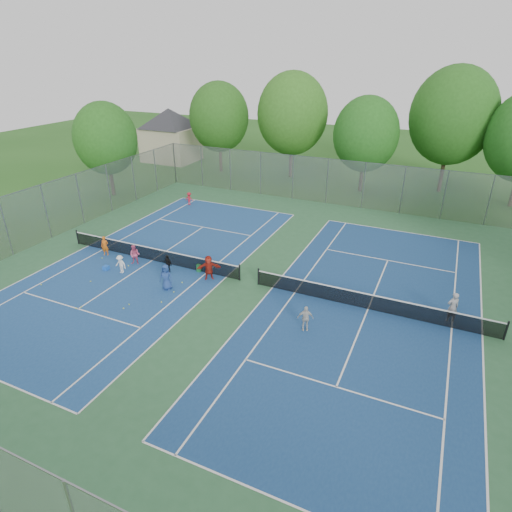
{
  "coord_description": "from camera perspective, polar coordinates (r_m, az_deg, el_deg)",
  "views": [
    {
      "loc": [
        9.58,
        -19.91,
        12.41
      ],
      "look_at": [
        0.0,
        1.0,
        1.3
      ],
      "focal_mm": 30.0,
      "sensor_mm": 36.0,
      "label": 1
    }
  ],
  "objects": [
    {
      "name": "student_f",
      "position": [
        25.52,
        -6.32,
        -1.55
      ],
      "size": [
        1.43,
        1.16,
        1.52
      ],
      "primitive_type": "imported",
      "rotation": [
        0.0,
        0.0,
        0.59
      ],
      "color": "#A62517",
      "rests_on": "ground"
    },
    {
      "name": "tree_side_w",
      "position": [
        41.99,
        -19.43,
        14.55
      ],
      "size": [
        5.6,
        5.6,
        8.47
      ],
      "color": "#443326",
      "rests_on": "ground"
    },
    {
      "name": "fence_north",
      "position": [
        38.6,
        9.46,
        9.78
      ],
      "size": [
        32.0,
        0.1,
        4.0
      ],
      "primitive_type": "cube",
      "color": "gray",
      "rests_on": "ground"
    },
    {
      "name": "teen_court_b",
      "position": [
        21.09,
        6.59,
        -8.23
      ],
      "size": [
        0.85,
        0.59,
        1.34
      ],
      "primitive_type": "imported",
      "rotation": [
        0.0,
        0.0,
        0.37
      ],
      "color": "beige",
      "rests_on": "ground"
    },
    {
      "name": "tennis_ball_2",
      "position": [
        24.74,
        -10.9,
        -4.75
      ],
      "size": [
        0.07,
        0.07,
        0.07
      ],
      "primitive_type": "sphere",
      "color": "#B2CF30",
      "rests_on": "ground"
    },
    {
      "name": "child_far_baseline",
      "position": [
        38.52,
        -8.88,
        7.56
      ],
      "size": [
        0.74,
        0.43,
        1.14
      ],
      "primitive_type": "imported",
      "rotation": [
        0.0,
        0.0,
        3.16
      ],
      "color": "red",
      "rests_on": "ground"
    },
    {
      "name": "tennis_ball_4",
      "position": [
        28.0,
        -26.72,
        -3.46
      ],
      "size": [
        0.07,
        0.07,
        0.07
      ],
      "primitive_type": "sphere",
      "color": "#CAD631",
      "rests_on": "ground"
    },
    {
      "name": "tennis_ball_3",
      "position": [
        23.9,
        -17.24,
        -6.72
      ],
      "size": [
        0.07,
        0.07,
        0.07
      ],
      "primitive_type": "sphere",
      "color": "yellow",
      "rests_on": "ground"
    },
    {
      "name": "court_pad",
      "position": [
        25.34,
        -0.94,
        -3.53
      ],
      "size": [
        32.0,
        32.0,
        0.01
      ],
      "primitive_type": "cube",
      "color": "#2C5E38",
      "rests_on": "ground"
    },
    {
      "name": "student_b",
      "position": [
        28.25,
        -15.85,
        0.16
      ],
      "size": [
        0.77,
        0.68,
        1.33
      ],
      "primitive_type": "imported",
      "rotation": [
        0.0,
        0.0,
        0.32
      ],
      "color": "#D3527A",
      "rests_on": "ground"
    },
    {
      "name": "tennis_ball_10",
      "position": [
        29.93,
        -19.83,
        -0.28
      ],
      "size": [
        0.07,
        0.07,
        0.07
      ],
      "primitive_type": "sphere",
      "color": "#A7C22D",
      "rests_on": "ground"
    },
    {
      "name": "net_right",
      "position": [
        23.37,
        14.82,
        -5.95
      ],
      "size": [
        12.87,
        0.1,
        0.91
      ],
      "primitive_type": "cube",
      "color": "black",
      "rests_on": "ground"
    },
    {
      "name": "tree_nw",
      "position": [
        48.53,
        -4.94,
        17.97
      ],
      "size": [
        6.4,
        6.4,
        9.58
      ],
      "color": "#443326",
      "rests_on": "ground"
    },
    {
      "name": "house",
      "position": [
        54.71,
        -11.47,
        16.68
      ],
      "size": [
        11.03,
        11.03,
        7.3
      ],
      "color": "#B7A88C",
      "rests_on": "ground"
    },
    {
      "name": "student_d",
      "position": [
        26.76,
        -11.69,
        -1.01
      ],
      "size": [
        0.74,
        0.47,
        1.18
      ],
      "primitive_type": "imported",
      "rotation": [
        0.0,
        0.0,
        -0.29
      ],
      "color": "black",
      "rests_on": "ground"
    },
    {
      "name": "fence_west",
      "position": [
        34.05,
        -26.19,
        5.28
      ],
      "size": [
        0.1,
        32.0,
        4.0
      ],
      "primitive_type": "cube",
      "rotation": [
        0.0,
        0.0,
        1.57
      ],
      "color": "gray",
      "rests_on": "ground"
    },
    {
      "name": "tennis_ball_5",
      "position": [
        24.16,
        -16.55,
        -6.24
      ],
      "size": [
        0.07,
        0.07,
        0.07
      ],
      "primitive_type": "sphere",
      "color": "#C0E034",
      "rests_on": "ground"
    },
    {
      "name": "student_e",
      "position": [
        24.82,
        -11.9,
        -2.78
      ],
      "size": [
        0.85,
        0.65,
        1.56
      ],
      "primitive_type": "imported",
      "rotation": [
        0.0,
        0.0,
        0.23
      ],
      "color": "navy",
      "rests_on": "ground"
    },
    {
      "name": "tennis_ball_1",
      "position": [
        28.34,
        -16.64,
        -1.28
      ],
      "size": [
        0.07,
        0.07,
        0.07
      ],
      "primitive_type": "sphere",
      "color": "yellow",
      "rests_on": "ground"
    },
    {
      "name": "court_left",
      "position": [
        28.73,
        -13.65,
        -0.57
      ],
      "size": [
        10.97,
        23.77,
        0.01
      ],
      "primitive_type": "cube",
      "color": "navy",
      "rests_on": "court_pad"
    },
    {
      "name": "tree_nl",
      "position": [
        46.03,
        4.87,
        18.37
      ],
      "size": [
        7.2,
        7.2,
        10.69
      ],
      "color": "#443326",
      "rests_on": "ground"
    },
    {
      "name": "tree_nr",
      "position": [
        44.24,
        24.77,
        16.59
      ],
      "size": [
        7.6,
        7.6,
        11.42
      ],
      "color": "#443326",
      "rests_on": "ground"
    },
    {
      "name": "student_a",
      "position": [
        30.12,
        -19.5,
        1.27
      ],
      "size": [
        0.57,
        0.47,
        1.34
      ],
      "primitive_type": "imported",
      "rotation": [
        0.0,
        0.0,
        0.35
      ],
      "color": "orange",
      "rests_on": "ground"
    },
    {
      "name": "tennis_ball_7",
      "position": [
        25.62,
        -9.83,
        -3.52
      ],
      "size": [
        0.07,
        0.07,
        0.07
      ],
      "primitive_type": "sphere",
      "color": "#D4EA36",
      "rests_on": "ground"
    },
    {
      "name": "instructor",
      "position": [
        23.61,
        24.73,
        -6.23
      ],
      "size": [
        0.72,
        0.64,
        1.66
      ],
      "primitive_type": "imported",
      "rotation": [
        0.0,
        0.0,
        3.66
      ],
      "color": "#969699",
      "rests_on": "ground"
    },
    {
      "name": "tennis_ball_9",
      "position": [
        23.93,
        -12.5,
        -6.05
      ],
      "size": [
        0.07,
        0.07,
        0.07
      ],
      "primitive_type": "sphere",
      "color": "#F3F539",
      "rests_on": "ground"
    },
    {
      "name": "tennis_ball_6",
      "position": [
        27.18,
        -21.18,
        -3.21
      ],
      "size": [
        0.07,
        0.07,
        0.07
      ],
      "primitive_type": "sphere",
      "color": "yellow",
      "rests_on": "ground"
    },
    {
      "name": "ball_hopper",
      "position": [
        26.67,
        -7.59,
        -1.6
      ],
      "size": [
        0.26,
        0.26,
        0.5
      ],
      "primitive_type": "cube",
      "rotation": [
        0.0,
        0.0,
        0.04
      ],
      "color": "#227D38",
      "rests_on": "ground"
    },
    {
      "name": "court_right",
      "position": [
        23.6,
        14.71,
        -6.86
      ],
      "size": [
        10.97,
        23.77,
        0.01
      ],
      "primitive_type": "cube",
      "color": "navy",
      "rests_on": "court_pad"
    },
    {
      "name": "tree_nc",
      "position": [
        42.2,
        14.45,
        15.43
      ],
      "size": [
        6.0,
        6.0,
        8.85
      ],
      "color": "#443326",
      "rests_on": "ground"
    },
    {
      "name": "net_left",
      "position": [
        28.54,
        -13.74,
        0.22
      ],
      "size": [
        12.87,
        0.1,
        0.91
      ],
      "primitive_type": "cube",
      "color": "black",
      "rests_on": "ground"
    },
    {
      "name": "student_c",
      "position": [
        27.42,
        -17.61,
        -1.06
      ],
      "size": [
        0.77,
        0.45,
        1.18
      ],
      "primitive_type": "imported",
      "rotation": [
        0.0,
        0.0,
        -0.02
      ],
      "color": "white",
      "rests_on": "ground"
    },
    {
      "name": "tennis_ball_0",
      "position": [
        24.77,
        -22.27,
        -6.35
      ],
      "size": [
        0.07,
        0.07,
        0.07
      ],
      "primitive_type": "sphere",
      "color": "#AEC62E",
      "rests_on": "ground"
    },
    {
      "name": "tennis_ball_8",
      "position": [
        24.76,
        -22.85,
        -6.48
      ],
      "size": [
        0.07,
        0.07,
        0.07
      ],
      "primitive_type": "sphere",
      "color": "#EAF138",
      "rests_on": "ground"
    },
    {
      "name": "ground",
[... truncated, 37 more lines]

